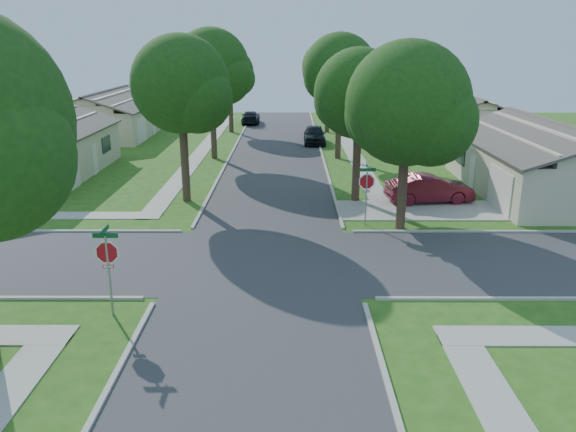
% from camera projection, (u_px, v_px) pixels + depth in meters
% --- Properties ---
extents(ground, '(100.00, 100.00, 0.00)m').
position_uv_depth(ground, '(264.00, 261.00, 22.73)').
color(ground, '#285818').
rests_on(ground, ground).
extents(road_ns, '(7.00, 100.00, 0.02)m').
position_uv_depth(road_ns, '(264.00, 261.00, 22.72)').
color(road_ns, '#333335').
rests_on(road_ns, ground).
extents(sidewalk_ne, '(1.20, 40.00, 0.04)m').
position_uv_depth(sidewalk_ne, '(349.00, 146.00, 47.53)').
color(sidewalk_ne, '#9E9B91').
rests_on(sidewalk_ne, ground).
extents(sidewalk_nw, '(1.20, 40.00, 0.04)m').
position_uv_depth(sidewalk_nw, '(206.00, 146.00, 47.57)').
color(sidewalk_nw, '#9E9B91').
rests_on(sidewalk_nw, ground).
extents(driveway, '(8.80, 3.60, 0.05)m').
position_uv_depth(driveway, '(420.00, 210.00, 29.47)').
color(driveway, '#9E9B91').
rests_on(driveway, ground).
extents(stop_sign_sw, '(1.05, 0.80, 2.98)m').
position_uv_depth(stop_sign_sw, '(107.00, 256.00, 17.65)').
color(stop_sign_sw, gray).
rests_on(stop_sign_sw, ground).
extents(stop_sign_ne, '(1.05, 0.80, 2.98)m').
position_uv_depth(stop_sign_ne, '(367.00, 184.00, 26.60)').
color(stop_sign_ne, gray).
rests_on(stop_sign_ne, ground).
extents(tree_e_near, '(4.97, 4.80, 8.28)m').
position_uv_depth(tree_e_near, '(360.00, 98.00, 29.64)').
color(tree_e_near, '#38281C').
rests_on(tree_e_near, ground).
extents(tree_e_mid, '(5.59, 5.40, 9.21)m').
position_uv_depth(tree_e_mid, '(341.00, 74.00, 40.92)').
color(tree_e_mid, '#38281C').
rests_on(tree_e_mid, ground).
extents(tree_e_far, '(5.17, 5.00, 8.72)m').
position_uv_depth(tree_e_far, '(329.00, 69.00, 53.41)').
color(tree_e_far, '#38281C').
rests_on(tree_e_far, ground).
extents(tree_w_near, '(5.38, 5.20, 8.97)m').
position_uv_depth(tree_w_near, '(182.00, 89.00, 29.52)').
color(tree_w_near, '#38281C').
rests_on(tree_w_near, ground).
extents(tree_w_mid, '(5.80, 5.60, 9.56)m').
position_uv_depth(tree_w_mid, '(212.00, 70.00, 40.87)').
color(tree_w_mid, '#38281C').
rests_on(tree_w_mid, ground).
extents(tree_w_far, '(4.76, 4.60, 8.04)m').
position_uv_depth(tree_w_far, '(230.00, 74.00, 53.58)').
color(tree_w_far, '#38281C').
rests_on(tree_w_far, ground).
extents(tree_ne_corner, '(5.80, 5.60, 8.66)m').
position_uv_depth(tree_ne_corner, '(409.00, 109.00, 25.06)').
color(tree_ne_corner, '#38281C').
rests_on(tree_ne_corner, ground).
extents(house_ne_near, '(8.42, 13.60, 4.23)m').
position_uv_depth(house_ne_near, '(545.00, 167.00, 32.73)').
color(house_ne_near, '#B8B092').
rests_on(house_ne_near, ground).
extents(house_ne_far, '(8.42, 13.60, 4.23)m').
position_uv_depth(house_ne_far, '(457.00, 124.00, 49.92)').
color(house_ne_far, '#B8B092').
rests_on(house_ne_far, ground).
extents(house_nw_near, '(8.42, 13.60, 4.23)m').
position_uv_depth(house_nw_near, '(29.00, 153.00, 36.64)').
color(house_nw_near, '#B8B092').
rests_on(house_nw_near, ground).
extents(house_nw_far, '(8.42, 13.60, 4.23)m').
position_uv_depth(house_nw_far, '(109.00, 119.00, 52.88)').
color(house_nw_far, '#B8B092').
rests_on(house_nw_far, ground).
extents(car_driveway, '(4.90, 2.23, 1.56)m').
position_uv_depth(car_driveway, '(429.00, 189.00, 30.78)').
color(car_driveway, '#53111C').
rests_on(car_driveway, ground).
extents(car_curb_east, '(1.90, 4.63, 1.57)m').
position_uv_depth(car_curb_east, '(315.00, 134.00, 48.72)').
color(car_curb_east, black).
rests_on(car_curb_east, ground).
extents(car_curb_west, '(2.00, 4.69, 1.35)m').
position_uv_depth(car_curb_west, '(251.00, 117.00, 60.67)').
color(car_curb_west, black).
rests_on(car_curb_west, ground).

